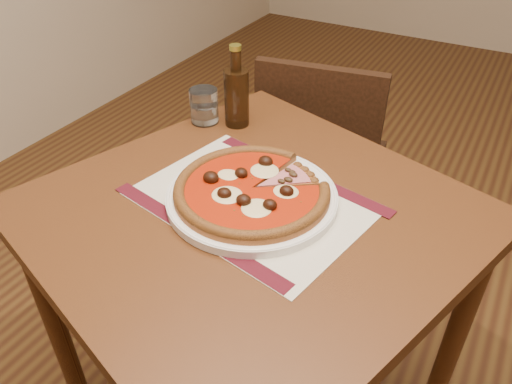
% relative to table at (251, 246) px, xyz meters
% --- Properties ---
extents(table, '(1.01, 1.01, 0.75)m').
position_rel_table_xyz_m(table, '(0.00, 0.00, 0.00)').
color(table, '#5B3215').
rests_on(table, ground).
extents(chair_far, '(0.45, 0.45, 0.83)m').
position_rel_table_xyz_m(chair_far, '(-0.12, 0.68, -0.18)').
color(chair_far, black).
rests_on(chair_far, ground).
extents(placemat, '(0.51, 0.41, 0.00)m').
position_rel_table_xyz_m(placemat, '(-0.01, 0.02, 0.10)').
color(placemat, beige).
rests_on(placemat, table).
extents(plate, '(0.35, 0.35, 0.02)m').
position_rel_table_xyz_m(plate, '(-0.01, 0.02, 0.11)').
color(plate, white).
rests_on(plate, placemat).
extents(pizza, '(0.32, 0.32, 0.04)m').
position_rel_table_xyz_m(pizza, '(-0.01, 0.02, 0.13)').
color(pizza, '#9F5F26').
rests_on(pizza, plate).
extents(ham_slice, '(0.11, 0.13, 0.02)m').
position_rel_table_xyz_m(ham_slice, '(0.05, 0.10, 0.13)').
color(ham_slice, '#9F5F26').
rests_on(ham_slice, plate).
extents(water_glass, '(0.10, 0.10, 0.09)m').
position_rel_table_xyz_m(water_glass, '(-0.29, 0.27, 0.15)').
color(water_glass, white).
rests_on(water_glass, table).
extents(bottle, '(0.06, 0.06, 0.21)m').
position_rel_table_xyz_m(bottle, '(-0.21, 0.29, 0.18)').
color(bottle, '#321D0C').
rests_on(bottle, table).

